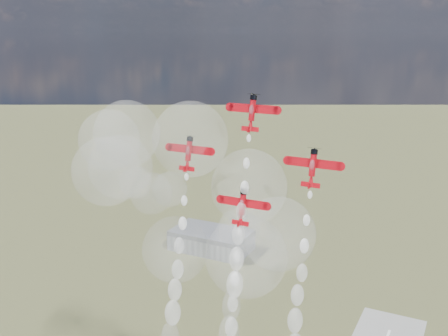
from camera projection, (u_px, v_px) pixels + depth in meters
name	position (u px, v px, depth m)	size (l,w,h in m)	color
hangar	(211.00, 240.00, 338.00)	(50.00, 28.00, 13.00)	gray
plane_lead	(252.00, 112.00, 120.22)	(12.03, 4.38, 8.47)	red
plane_left	(189.00, 153.00, 127.55)	(12.03, 4.38, 8.47)	red
plane_right	(313.00, 167.00, 114.03)	(12.03, 4.38, 8.47)	red
plane_slot	(242.00, 206.00, 121.35)	(12.03, 4.38, 8.47)	red
smoke_trail_lead	(231.00, 311.00, 122.69)	(5.26, 14.75, 53.43)	white
drifted_smoke_cloud	(183.00, 193.00, 147.56)	(68.32, 40.44, 59.40)	white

